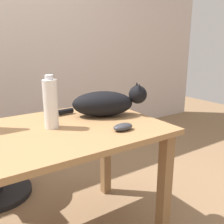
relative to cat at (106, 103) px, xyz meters
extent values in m
cube|color=#9E7247|center=(-0.52, -0.06, -0.10)|extent=(1.46, 0.73, 0.03)
cube|color=olive|center=(0.14, -0.37, -0.45)|extent=(0.06, 0.06, 0.67)
cube|color=olive|center=(0.14, 0.24, -0.45)|extent=(0.06, 0.06, 0.67)
ellipsoid|color=black|center=(-0.02, 0.01, -0.01)|extent=(0.40, 0.32, 0.15)
sphere|color=black|center=(0.17, -0.08, 0.04)|extent=(0.11, 0.11, 0.11)
cone|color=black|center=(0.18, -0.06, 0.09)|extent=(0.04, 0.04, 0.04)
cone|color=black|center=(0.16, -0.11, 0.09)|extent=(0.04, 0.04, 0.04)
cylinder|color=black|center=(-0.24, 0.16, -0.06)|extent=(0.18, 0.04, 0.03)
ellipsoid|color=#333338|center=(-0.07, -0.27, -0.06)|extent=(0.11, 0.06, 0.04)
cylinder|color=silver|center=(-0.36, -0.03, 0.04)|extent=(0.07, 0.07, 0.25)
cylinder|color=silver|center=(-0.36, -0.03, 0.18)|extent=(0.04, 0.04, 0.02)
camera|label=1|loc=(-0.81, -1.26, 0.36)|focal=41.38mm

